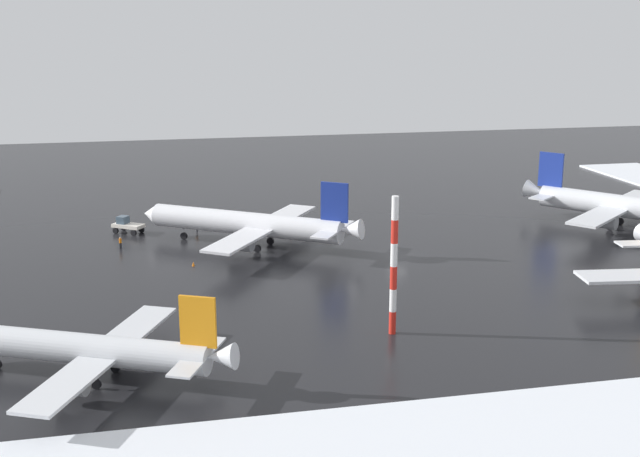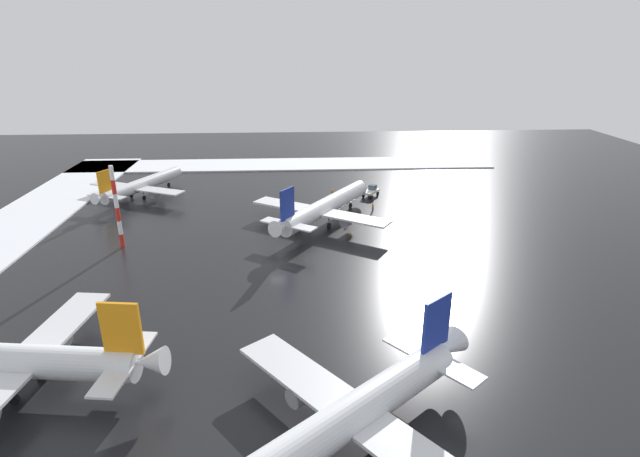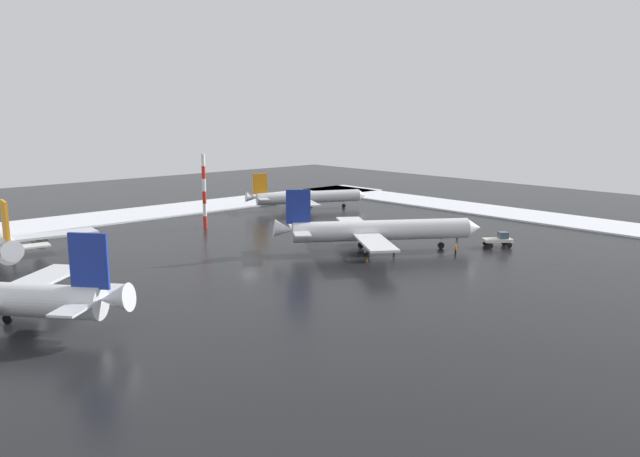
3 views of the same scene
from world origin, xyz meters
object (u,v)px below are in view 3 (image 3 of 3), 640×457
at_px(traffic_cone_near_nose, 377,235).
at_px(traffic_cone_mid_line, 367,260).
at_px(ground_crew_beside_wing, 457,233).
at_px(ground_crew_by_nose_gear, 394,250).
at_px(airplane_foreground_jet, 306,197).
at_px(ground_crew_mid_apron, 456,249).
at_px(antenna_mast, 204,191).
at_px(pushback_tug, 499,239).
at_px(airplane_parked_starboard, 376,230).

distance_m(traffic_cone_near_nose, traffic_cone_mid_line, 18.96).
distance_m(ground_crew_beside_wing, traffic_cone_mid_line, 24.36).
distance_m(ground_crew_by_nose_gear, traffic_cone_near_nose, 15.16).
relative_size(airplane_foreground_jet, ground_crew_by_nose_gear, 15.67).
relative_size(ground_crew_by_nose_gear, traffic_cone_mid_line, 3.11).
height_order(ground_crew_mid_apron, traffic_cone_near_nose, ground_crew_mid_apron).
bearing_deg(antenna_mast, traffic_cone_mid_line, 94.82).
bearing_deg(traffic_cone_mid_line, antenna_mast, -85.18).
bearing_deg(airplane_foreground_jet, ground_crew_by_nose_gear, -89.57).
xyz_separation_m(pushback_tug, ground_crew_beside_wing, (-0.74, -8.80, -0.31)).
bearing_deg(traffic_cone_near_nose, airplane_parked_starboard, 41.59).
height_order(airplane_foreground_jet, traffic_cone_near_nose, airplane_foreground_jet).
xyz_separation_m(airplane_parked_starboard, airplane_foreground_jet, (-19.60, -39.77, -0.53)).
bearing_deg(airplane_parked_starboard, airplane_foreground_jet, 97.63).
bearing_deg(airplane_foreground_jet, traffic_cone_near_nose, -83.87).
distance_m(airplane_foreground_jet, antenna_mast, 30.04).
bearing_deg(pushback_tug, ground_crew_mid_apron, -151.66).
bearing_deg(ground_crew_beside_wing, antenna_mast, -110.25).
bearing_deg(ground_crew_mid_apron, traffic_cone_mid_line, -11.14).
height_order(antenna_mast, traffic_cone_mid_line, antenna_mast).
distance_m(pushback_tug, ground_crew_mid_apron, 10.34).
height_order(ground_crew_by_nose_gear, traffic_cone_near_nose, ground_crew_by_nose_gear).
height_order(antenna_mast, traffic_cone_near_nose, antenna_mast).
relative_size(airplane_parked_starboard, traffic_cone_near_nose, 54.12).
distance_m(airplane_foreground_jet, traffic_cone_mid_line, 51.16).
xyz_separation_m(pushback_tug, ground_crew_by_nose_gear, (17.90, -7.17, -0.31)).
xyz_separation_m(airplane_parked_starboard, ground_crew_mid_apron, (-6.84, 10.42, -2.37)).
height_order(pushback_tug, antenna_mast, antenna_mast).
xyz_separation_m(airplane_foreground_jet, ground_crew_by_nose_gear, (20.39, 44.24, -1.83)).
xyz_separation_m(ground_crew_by_nose_gear, traffic_cone_near_nose, (-9.26, -11.98, -0.70)).
distance_m(pushback_tug, ground_crew_by_nose_gear, 19.28).
bearing_deg(pushback_tug, antenna_mast, 154.94).
distance_m(airplane_parked_starboard, traffic_cone_mid_line, 8.29).
relative_size(airplane_parked_starboard, ground_crew_by_nose_gear, 17.41).
distance_m(airplane_foreground_jet, ground_crew_mid_apron, 51.83).
xyz_separation_m(ground_crew_beside_wing, ground_crew_mid_apron, (11.01, 7.58, 0.00)).
distance_m(ground_crew_beside_wing, antenna_mast, 47.45).
height_order(airplane_foreground_jet, traffic_cone_mid_line, airplane_foreground_jet).
bearing_deg(airplane_foreground_jet, pushback_tug, -67.60).
xyz_separation_m(ground_crew_mid_apron, traffic_cone_near_nose, (-1.62, -17.93, -0.70)).
bearing_deg(ground_crew_beside_wing, pushback_tug, 28.94).
distance_m(ground_crew_mid_apron, traffic_cone_near_nose, 18.02).
bearing_deg(ground_crew_by_nose_gear, ground_crew_mid_apron, -30.75).
bearing_deg(pushback_tug, ground_crew_beside_wing, 120.27).
bearing_deg(ground_crew_mid_apron, airplane_foreground_jet, -90.26).
relative_size(airplane_parked_starboard, ground_crew_mid_apron, 17.41).
distance_m(ground_crew_beside_wing, ground_crew_mid_apron, 13.37).
relative_size(ground_crew_mid_apron, traffic_cone_near_nose, 3.11).
xyz_separation_m(ground_crew_mid_apron, antenna_mast, (16.63, -45.66, 6.13)).
relative_size(pushback_tug, ground_crew_by_nose_gear, 2.94).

